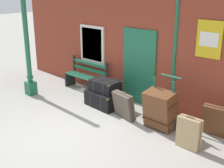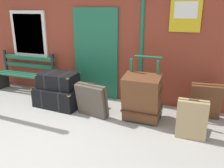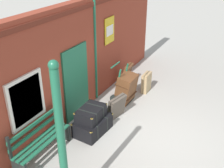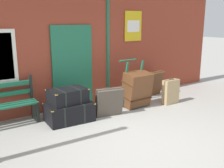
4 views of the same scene
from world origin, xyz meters
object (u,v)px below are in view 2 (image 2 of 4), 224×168
Objects in this scene: steamer_trunk_middle at (58,80)px; large_brown_trunk at (142,98)px; platform_bench at (26,74)px; suitcase_beige at (192,119)px; steamer_trunk_base at (59,97)px; suitcase_caramel at (205,101)px; suitcase_slate at (92,100)px; porters_trolley at (144,104)px.

steamer_trunk_middle is 1.91m from large_brown_trunk.
platform_bench is 2.28× the size of suitcase_beige.
platform_bench reaches higher than large_brown_trunk.
steamer_trunk_middle is at bearing 171.56° from suitcase_beige.
large_brown_trunk is 1.34× the size of suitcase_beige.
platform_bench is at bearing 168.83° from large_brown_trunk.
steamer_trunk_base is 3.06m from suitcase_caramel.
platform_bench is 2.29× the size of suitcase_slate.
suitcase_slate is (-0.97, -0.33, 0.07)m from porters_trolley.
suitcase_slate is at bearing -161.22° from porters_trolley.
large_brown_trunk is at bearing -3.19° from steamer_trunk_middle.
porters_trolley is at bearing 3.03° from steamer_trunk_base.
suitcase_beige is at bearing -7.80° from steamer_trunk_base.
suitcase_slate is 1.00× the size of suitcase_beige.
platform_bench is 1.93× the size of steamer_trunk_middle.
suitcase_caramel is 0.86m from suitcase_beige.
porters_trolley is 1.03m from suitcase_slate.
steamer_trunk_middle is 0.69× the size of porters_trolley.
large_brown_trunk is at bearing -90.00° from porters_trolley.
porters_trolley is 0.26m from large_brown_trunk.
suitcase_slate is at bearing -162.15° from suitcase_caramel.
steamer_trunk_middle is 2.88m from suitcase_beige.
large_brown_trunk is at bearing 9.25° from suitcase_slate.
steamer_trunk_base is at bearing 177.80° from large_brown_trunk.
suitcase_slate is 0.92× the size of suitcase_caramel.
suitcase_caramel is (2.10, 0.68, 0.03)m from suitcase_slate.
suitcase_slate is at bearing -170.75° from large_brown_trunk.
porters_trolley reaches higher than steamer_trunk_base.
steamer_trunk_base is at bearing 172.20° from suitcase_beige.
steamer_trunk_middle reaches higher than suitcase_beige.
suitcase_beige is (1.91, -0.16, -0.01)m from suitcase_slate.
large_brown_trunk is at bearing -2.20° from steamer_trunk_base.
suitcase_beige is (0.93, -0.31, -0.14)m from large_brown_trunk.
platform_bench is at bearing 178.40° from suitcase_caramel.
steamer_trunk_middle reaches higher than steamer_trunk_base.
large_brown_trunk is 1.23× the size of suitcase_caramel.
suitcase_beige is (2.83, -0.42, -0.25)m from steamer_trunk_middle.
suitcase_caramel is (1.13, 0.35, 0.10)m from porters_trolley.
suitcase_caramel is (3.03, 0.41, -0.21)m from steamer_trunk_middle.
large_brown_trunk is 1.25m from suitcase_caramel.
steamer_trunk_base is at bearing 165.85° from suitcase_slate.
steamer_trunk_middle is at bearing 176.81° from large_brown_trunk.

